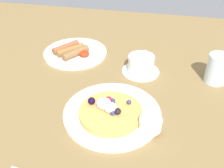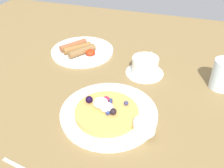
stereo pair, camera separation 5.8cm
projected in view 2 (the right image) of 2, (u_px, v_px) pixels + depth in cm
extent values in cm
cube|color=olive|center=(91.00, 103.00, 74.12)|extent=(160.31, 151.33, 3.00)
cylinder|color=white|center=(109.00, 113.00, 67.48)|extent=(25.96, 25.96, 1.30)
cylinder|color=tan|center=(107.00, 112.00, 65.56)|extent=(16.62, 16.62, 1.50)
sphere|color=black|center=(89.00, 100.00, 67.14)|extent=(1.97, 1.97, 1.97)
sphere|color=navy|center=(108.00, 113.00, 63.38)|extent=(1.24, 1.24, 1.24)
sphere|color=navy|center=(110.00, 103.00, 66.71)|extent=(1.09, 1.09, 1.09)
sphere|color=red|center=(106.00, 99.00, 67.43)|extent=(1.73, 1.73, 1.73)
sphere|color=navy|center=(126.00, 103.00, 66.50)|extent=(1.24, 1.24, 1.24)
sphere|color=#33375A|center=(108.00, 109.00, 64.64)|extent=(1.19, 1.19, 1.19)
sphere|color=black|center=(113.00, 112.00, 63.39)|extent=(1.75, 1.75, 1.75)
sphere|color=navy|center=(107.00, 109.00, 64.78)|extent=(1.17, 1.17, 1.17)
sphere|color=navy|center=(111.00, 100.00, 67.45)|extent=(1.18, 1.18, 1.18)
sphere|color=navy|center=(108.00, 108.00, 65.03)|extent=(1.01, 1.01, 1.01)
ellipsoid|color=white|center=(101.00, 103.00, 65.72)|extent=(3.96, 3.96, 2.38)
ellipsoid|color=white|center=(107.00, 107.00, 64.51)|extent=(3.48, 3.48, 2.09)
cylinder|color=white|center=(145.00, 126.00, 60.52)|extent=(5.56, 5.56, 2.81)
cylinder|color=brown|center=(145.00, 125.00, 60.20)|extent=(4.56, 4.56, 0.34)
cylinder|color=white|center=(82.00, 51.00, 95.97)|extent=(23.46, 23.46, 1.22)
cylinder|color=brown|center=(82.00, 51.00, 91.95)|extent=(8.03, 10.42, 2.59)
cylinder|color=brown|center=(78.00, 48.00, 93.86)|extent=(9.03, 9.79, 2.59)
cylinder|color=brown|center=(73.00, 45.00, 95.76)|extent=(8.23, 10.32, 2.59)
ellipsoid|color=white|center=(70.00, 48.00, 96.20)|extent=(7.86, 6.68, 0.60)
sphere|color=yellow|center=(70.00, 47.00, 95.91)|extent=(2.00, 2.00, 2.00)
ellipsoid|color=#B72B10|center=(90.00, 53.00, 91.74)|extent=(3.64, 3.64, 2.00)
cylinder|color=white|center=(144.00, 72.00, 84.29)|extent=(12.57, 12.57, 0.71)
cylinder|color=white|center=(145.00, 65.00, 82.59)|extent=(8.64, 8.64, 5.16)
torus|color=white|center=(150.00, 57.00, 86.36)|extent=(1.27, 3.76, 3.69)
cylinder|color=#99774D|center=(146.00, 61.00, 81.63)|extent=(7.35, 7.35, 0.41)
cube|color=silver|center=(18.00, 166.00, 54.36)|extent=(8.51, 2.19, 0.30)
cylinder|color=silver|center=(223.00, 75.00, 75.45)|extent=(6.69, 6.69, 9.29)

